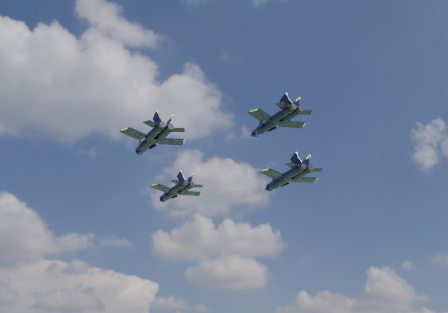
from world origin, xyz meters
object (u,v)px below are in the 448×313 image
at_px(jet_left, 148,142).
at_px(jet_right, 281,180).
at_px(jet_slot, 268,125).
at_px(jet_lead, 171,193).

bearing_deg(jet_left, jet_right, 2.71).
height_order(jet_left, jet_right, jet_left).
bearing_deg(jet_slot, jet_left, 128.36).
relative_size(jet_lead, jet_right, 0.88).
bearing_deg(jet_left, jet_lead, 54.90).
relative_size(jet_left, jet_right, 0.91).
bearing_deg(jet_slot, jet_right, 48.07).
bearing_deg(jet_right, jet_left, -175.41).
height_order(jet_left, jet_slot, jet_left).
bearing_deg(jet_left, jet_slot, -49.04).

